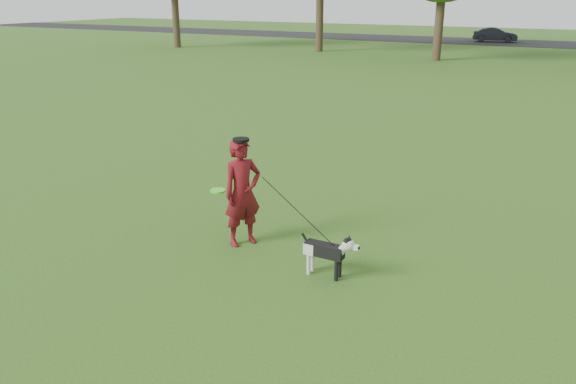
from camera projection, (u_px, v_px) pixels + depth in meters
The scene contains 6 objects.
ground at pixel (276, 239), 8.72m from camera, with size 120.00×120.00×0.00m, color #285116.
road at pixel (538, 44), 41.90m from camera, with size 120.00×7.00×0.02m, color black.
man at pixel (242, 193), 8.30m from camera, with size 0.60×0.39×1.63m, color #590C1A.
dog at pixel (329, 250), 7.43m from camera, with size 0.85×0.17×0.65m.
car_mid at pixel (495, 35), 43.13m from camera, with size 1.14×3.26×1.07m, color black.
man_held_items at pixel (298, 211), 7.67m from camera, with size 2.19×0.49×1.21m.
Camera 1 is at (3.94, -6.93, 3.61)m, focal length 35.00 mm.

